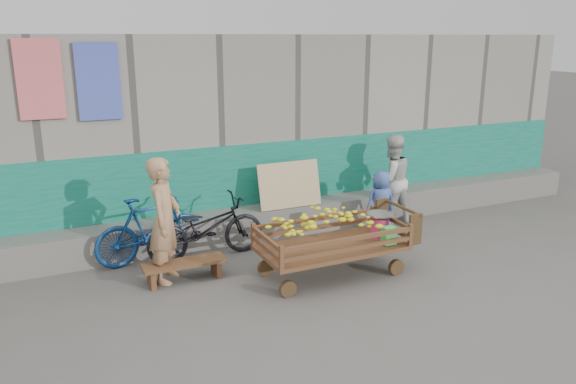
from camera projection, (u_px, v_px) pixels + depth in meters
name	position (u px, v px, depth m)	size (l,w,h in m)	color
ground	(346.00, 296.00, 6.65)	(80.00, 80.00, 0.00)	#57554F
building_wall	(230.00, 126.00, 9.80)	(12.00, 3.50, 3.00)	gray
banana_cart	(329.00, 233.00, 7.06)	(2.02, 0.92, 0.86)	#51301F
bench	(184.00, 267.00, 7.02)	(1.03, 0.31, 0.26)	#51301F
vendor_man	(165.00, 220.00, 6.89)	(0.58, 0.38, 1.58)	tan
woman	(391.00, 180.00, 9.06)	(0.71, 0.56, 1.47)	silver
child	(381.00, 202.00, 8.66)	(0.48, 0.32, 0.99)	#4762AD
bicycle_dark	(206.00, 228.00, 7.69)	(0.58, 1.65, 0.87)	black
bicycle_blue	(151.00, 229.00, 7.57)	(0.43, 1.53, 0.92)	navy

